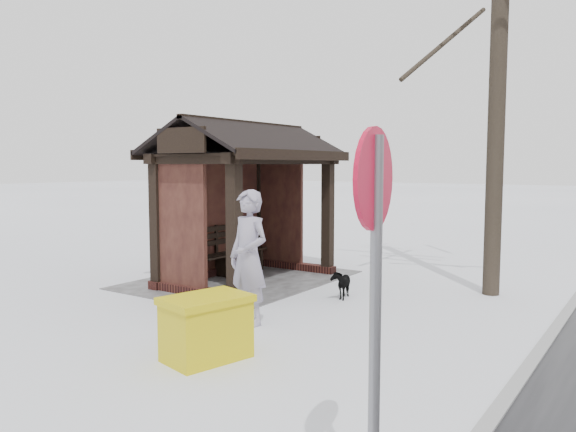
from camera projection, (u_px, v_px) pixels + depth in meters
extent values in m
plane|color=white|center=(249.00, 281.00, 10.92)|extent=(120.00, 120.00, 0.00)
cube|color=gray|center=(558.00, 326.00, 7.84)|extent=(120.00, 0.15, 0.06)
cube|color=gray|center=(241.00, 279.00, 11.03)|extent=(4.20, 3.20, 0.02)
cube|color=#351513|center=(214.00, 272.00, 11.42)|extent=(3.30, 0.22, 0.16)
cube|color=#351513|center=(291.00, 266.00, 12.15)|extent=(0.22, 2.10, 0.16)
cube|color=#351513|center=(195.00, 291.00, 9.68)|extent=(0.22, 2.10, 0.16)
cube|color=black|center=(328.00, 219.00, 11.55)|extent=(0.20, 0.20, 2.30)
cube|color=black|center=(234.00, 233.00, 9.08)|extent=(0.20, 0.20, 2.30)
cube|color=black|center=(258.00, 214.00, 12.56)|extent=(0.20, 0.20, 2.30)
cube|color=black|center=(157.00, 227.00, 10.09)|extent=(0.20, 0.20, 2.30)
cube|color=black|center=(213.00, 216.00, 11.31)|extent=(2.80, 0.08, 2.14)
cube|color=black|center=(279.00, 212.00, 12.22)|extent=(0.08, 1.17, 2.14)
cube|color=black|center=(180.00, 224.00, 9.75)|extent=(0.08, 1.17, 2.14)
cube|color=black|center=(287.00, 159.00, 10.20)|extent=(3.40, 0.20, 0.18)
cube|color=black|center=(212.00, 160.00, 11.21)|extent=(3.40, 0.20, 0.18)
cylinder|color=black|center=(499.00, 44.00, 9.42)|extent=(0.29, 0.29, 8.55)
imported|color=#918AA2|center=(249.00, 257.00, 7.91)|extent=(0.59, 0.77, 1.91)
imported|color=black|center=(341.00, 283.00, 9.52)|extent=(0.64, 0.44, 0.50)
cube|color=#C7B30B|center=(206.00, 331.00, 6.49)|extent=(1.04, 0.82, 0.67)
cube|color=#C7B30B|center=(206.00, 300.00, 6.46)|extent=(1.10, 0.88, 0.08)
cylinder|color=slate|center=(375.00, 333.00, 3.47)|extent=(0.07, 0.07, 2.43)
cylinder|color=red|center=(374.00, 179.00, 3.39)|extent=(0.63, 0.10, 0.63)
cylinder|color=white|center=(371.00, 179.00, 3.40)|extent=(0.49, 0.08, 0.49)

